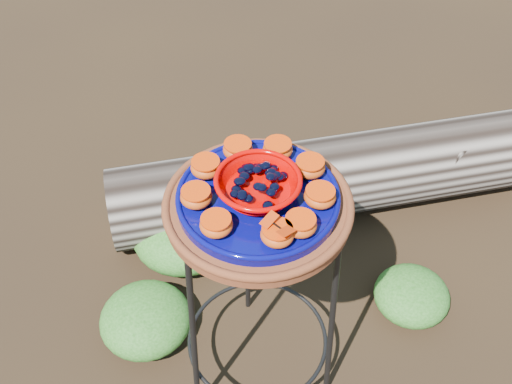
{
  "coord_description": "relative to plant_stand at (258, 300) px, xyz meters",
  "views": [
    {
      "loc": [
        -0.14,
        -0.97,
        1.79
      ],
      "look_at": [
        -0.0,
        0.0,
        0.77
      ],
      "focal_mm": 45.0,
      "sensor_mm": 36.0,
      "label": 1
    }
  ],
  "objects": [
    {
      "name": "orange_half_6",
      "position": [
        -0.11,
        0.08,
        0.43
      ],
      "size": [
        0.07,
        0.07,
        0.04
      ],
      "primitive_type": "ellipsoid",
      "color": "#B4450D",
      "rests_on": "cobalt_plate"
    },
    {
      "name": "driftwood_log",
      "position": [
        0.35,
        0.63,
        -0.2
      ],
      "size": [
        1.59,
        0.53,
        0.29
      ],
      "primitive_type": null,
      "rotation": [
        0.0,
        0.0,
        0.07
      ],
      "color": "black",
      "rests_on": "ground"
    },
    {
      "name": "foliage_left",
      "position": [
        -0.33,
        0.17,
        -0.28
      ],
      "size": [
        0.29,
        0.29,
        0.14
      ],
      "primitive_type": "ellipsoid",
      "color": "#195010",
      "rests_on": "ground"
    },
    {
      "name": "cobalt_plate",
      "position": [
        0.0,
        0.0,
        0.4
      ],
      "size": [
        0.37,
        0.37,
        0.02
      ],
      "primitive_type": "cylinder",
      "color": "#090B4C",
      "rests_on": "terracotta_saucer"
    },
    {
      "name": "terracotta_saucer",
      "position": [
        0.0,
        0.0,
        0.37
      ],
      "size": [
        0.43,
        0.43,
        0.03
      ],
      "primitive_type": "cylinder",
      "color": "#5B2B16",
      "rests_on": "plant_stand"
    },
    {
      "name": "orange_half_3",
      "position": [
        0.13,
        0.05,
        0.43
      ],
      "size": [
        0.07,
        0.07,
        0.04
      ],
      "primitive_type": "ellipsoid",
      "color": "#B4450D",
      "rests_on": "cobalt_plate"
    },
    {
      "name": "ground",
      "position": [
        0.0,
        0.0,
        -0.35
      ],
      "size": [
        60.0,
        60.0,
        0.0
      ],
      "primitive_type": "plane",
      "color": "#2F2012"
    },
    {
      "name": "plant_stand",
      "position": [
        0.0,
        0.0,
        0.0
      ],
      "size": [
        0.44,
        0.44,
        0.7
      ],
      "primitive_type": null,
      "color": "black",
      "rests_on": "ground"
    },
    {
      "name": "glass_gems",
      "position": [
        0.0,
        0.0,
        0.47
      ],
      "size": [
        0.14,
        0.14,
        0.02
      ],
      "primitive_type": null,
      "color": "black",
      "rests_on": "red_bowl"
    },
    {
      "name": "red_bowl",
      "position": [
        0.0,
        0.0,
        0.43
      ],
      "size": [
        0.18,
        0.18,
        0.05
      ],
      "primitive_type": null,
      "color": "#CB0200",
      "rests_on": "cobalt_plate"
    },
    {
      "name": "orange_half_1",
      "position": [
        0.07,
        -0.12,
        0.43
      ],
      "size": [
        0.07,
        0.07,
        0.04
      ],
      "primitive_type": "ellipsoid",
      "color": "#B4450D",
      "rests_on": "cobalt_plate"
    },
    {
      "name": "orange_half_2",
      "position": [
        0.13,
        -0.04,
        0.43
      ],
      "size": [
        0.07,
        0.07,
        0.04
      ],
      "primitive_type": "ellipsoid",
      "color": "#B4450D",
      "rests_on": "cobalt_plate"
    },
    {
      "name": "orange_half_5",
      "position": [
        -0.03,
        0.13,
        0.43
      ],
      "size": [
        0.07,
        0.07,
        0.04
      ],
      "primitive_type": "ellipsoid",
      "color": "#B4450D",
      "rests_on": "cobalt_plate"
    },
    {
      "name": "foliage_back",
      "position": [
        -0.19,
        0.49,
        -0.26
      ],
      "size": [
        0.36,
        0.36,
        0.18
      ],
      "primitive_type": "ellipsoid",
      "color": "#195010",
      "rests_on": "ground"
    },
    {
      "name": "orange_half_8",
      "position": [
        -0.1,
        -0.09,
        0.43
      ],
      "size": [
        0.07,
        0.07,
        0.04
      ],
      "primitive_type": "ellipsoid",
      "color": "#B4450D",
      "rests_on": "cobalt_plate"
    },
    {
      "name": "orange_half_4",
      "position": [
        0.06,
        0.12,
        0.43
      ],
      "size": [
        0.07,
        0.07,
        0.04
      ],
      "primitive_type": "ellipsoid",
      "color": "#B4450D",
      "rests_on": "cobalt_plate"
    },
    {
      "name": "orange_half_7",
      "position": [
        -0.14,
        -0.0,
        0.43
      ],
      "size": [
        0.07,
        0.07,
        0.04
      ],
      "primitive_type": "ellipsoid",
      "color": "#B4450D",
      "rests_on": "cobalt_plate"
    },
    {
      "name": "foliage_right",
      "position": [
        0.53,
        0.14,
        -0.29
      ],
      "size": [
        0.25,
        0.25,
        0.12
      ],
      "primitive_type": "ellipsoid",
      "color": "#195010",
      "rests_on": "ground"
    },
    {
      "name": "butterfly",
      "position": [
        0.02,
        -0.14,
        0.46
      ],
      "size": [
        0.1,
        0.09,
        0.01
      ],
      "primitive_type": null,
      "rotation": [
        0.0,
        0.0,
        0.68
      ],
      "color": "#BE2C06",
      "rests_on": "orange_half_0"
    },
    {
      "name": "orange_half_0",
      "position": [
        0.02,
        -0.14,
        0.43
      ],
      "size": [
        0.07,
        0.07,
        0.04
      ],
      "primitive_type": "ellipsoid",
      "color": "#B4450D",
      "rests_on": "cobalt_plate"
    }
  ]
}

